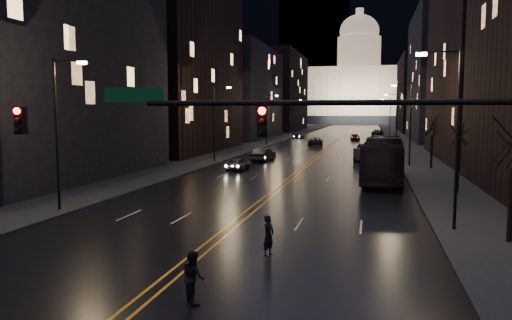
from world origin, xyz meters
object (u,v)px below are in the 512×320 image
Objects in this scene: receding_car_a at (361,156)px; pedestrian_b at (193,277)px; oncoming_car_a at (238,164)px; bus at (384,159)px; pedestrian_a at (269,236)px; traffic_signal at (338,138)px; oncoming_car_b at (263,155)px.

pedestrian_b is at bearing -97.82° from receding_car_a.
oncoming_car_a is 16.01m from receding_car_a.
bus is at bearing -84.12° from receding_car_a.
receding_car_a is 39.16m from pedestrian_a.
pedestrian_b is (7.71, -33.83, 0.13)m from oncoming_car_a.
pedestrian_b is (-6.37, -29.64, -1.06)m from bus.
traffic_signal is 28.35m from bus.
oncoming_car_b is (-13.50, 13.87, -1.09)m from bus.
pedestrian_a is 5.63m from pedestrian_b.
receding_car_a is (-0.08, 42.98, -4.27)m from traffic_signal.
traffic_signal is 6.54m from pedestrian_a.
oncoming_car_b is (-11.40, 41.96, -4.30)m from traffic_signal.
pedestrian_b is at bearing 104.93° from oncoming_car_a.
oncoming_car_b is 2.93× the size of pedestrian_b.
oncoming_car_a is at bearing 110.37° from traffic_signal.
pedestrian_a is at bearing 109.65° from oncoming_car_a.
pedestrian_a is (-3.02, 3.94, -4.26)m from traffic_signal.
oncoming_car_b is 38.94m from pedestrian_a.
receding_car_a reaches higher than pedestrian_b.
traffic_signal is at bearing -109.36° from pedestrian_b.
traffic_signal is 3.56× the size of oncoming_car_b.
traffic_signal is at bearing -91.73° from bus.
bus is 2.79× the size of oncoming_car_b.
receding_car_a is (-2.18, 14.89, -1.06)m from bus.
pedestrian_b is at bearing -99.60° from bus.
oncoming_car_b is 11.37m from receding_car_a.
oncoming_car_a is 29.73m from pedestrian_a.
oncoming_car_a is 9.70m from oncoming_car_b.
oncoming_car_a is 2.48× the size of pedestrian_b.
receding_car_a is (11.32, 1.02, 0.03)m from oncoming_car_b.
oncoming_car_b is at bearing 136.75° from bus.
pedestrian_a is at bearing -99.41° from bus.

